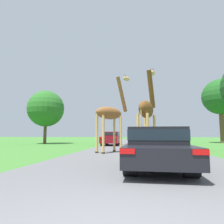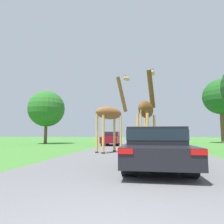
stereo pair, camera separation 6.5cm
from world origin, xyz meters
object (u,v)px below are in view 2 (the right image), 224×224
Objects in this scene: giraffe_companion at (147,109)px; car_lead_maroon at (155,146)px; car_queue_left at (162,139)px; car_queue_right at (112,138)px; tree_centre_back at (47,109)px; tree_right_cluster at (221,97)px; giraffe_near_road at (111,113)px.

car_lead_maroon is at bearing -69.03° from giraffe_companion.
giraffe_companion reaches higher than car_queue_left.
car_queue_right is (-3.63, 13.60, 0.01)m from car_lead_maroon.
car_queue_left is 0.71× the size of tree_centre_back.
tree_centre_back reaches higher than car_queue_left.
car_queue_right is at bearing 136.92° from car_queue_left.
tree_centre_back is at bearing 127.52° from car_lead_maroon.
car_lead_maroon is at bearing -115.40° from tree_right_cluster.
giraffe_near_road is 5.40m from car_queue_left.
tree_right_cluster is (9.76, 20.55, 5.23)m from car_lead_maroon.
car_queue_right is 15.97m from tree_right_cluster.
giraffe_companion is 1.30× the size of car_queue_right.
car_queue_left reaches higher than car_queue_right.
car_queue_right is at bearing 129.08° from giraffe_companion.
tree_centre_back is (-11.99, 15.62, 3.49)m from car_lead_maroon.
giraffe_companion is 19.42m from tree_right_cluster.
car_queue_right is at bearing -13.56° from tree_centre_back.
car_queue_left is 15.20m from tree_right_cluster.
giraffe_near_road reaches higher than car_queue_right.
giraffe_near_road is 6.17m from car_lead_maroon.
tree_right_cluster reaches higher than car_queue_left.
giraffe_companion is 1.15× the size of car_queue_left.
giraffe_companion is 5.44m from car_queue_left.
tree_right_cluster is at bearing 89.06° from giraffe_near_road.
giraffe_companion is at bearing -103.40° from car_queue_left.
car_queue_right is (-1.24, 8.18, -1.71)m from giraffe_near_road.
car_queue_left is (1.03, 9.24, 0.04)m from car_lead_maroon.
tree_right_cluster is at bearing 27.43° from car_queue_right.
giraffe_near_road is 1.31× the size of car_queue_right.
giraffe_companion reaches higher than car_lead_maroon.
giraffe_companion is (2.23, -1.20, 0.06)m from giraffe_near_road.
car_queue_left reaches higher than car_lead_maroon.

